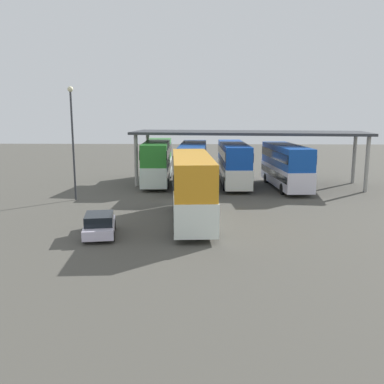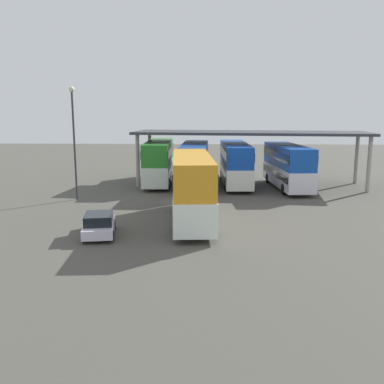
{
  "view_description": "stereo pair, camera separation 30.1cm",
  "coord_description": "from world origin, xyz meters",
  "px_view_note": "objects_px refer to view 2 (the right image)",
  "views": [
    {
      "loc": [
        0.55,
        -25.16,
        7.18
      ],
      "look_at": [
        -0.21,
        2.16,
        2.0
      ],
      "focal_mm": 39.95,
      "sensor_mm": 36.0,
      "label": 1
    },
    {
      "loc": [
        0.85,
        -25.15,
        7.18
      ],
      "look_at": [
        -0.21,
        2.16,
        2.0
      ],
      "focal_mm": 39.95,
      "sensor_mm": 36.0,
      "label": 2
    }
  ],
  "objects_px": {
    "double_decker_main": "(192,186)",
    "double_decker_end_of_row": "(288,165)",
    "double_decker_far_right": "(235,162)",
    "parked_hatchback": "(99,224)",
    "double_decker_mid_row": "(195,164)",
    "double_decker_near_canopy": "(159,160)",
    "lamppost_tall": "(74,131)"
  },
  "relations": [
    {
      "from": "double_decker_end_of_row",
      "to": "lamppost_tall",
      "type": "xyz_separation_m",
      "value": [
        -18.23,
        -5.97,
        3.38
      ]
    },
    {
      "from": "parked_hatchback",
      "to": "double_decker_near_canopy",
      "type": "xyz_separation_m",
      "value": [
        1.38,
        18.81,
        1.65
      ]
    },
    {
      "from": "double_decker_main",
      "to": "lamppost_tall",
      "type": "relative_size",
      "value": 1.15
    },
    {
      "from": "parked_hatchback",
      "to": "lamppost_tall",
      "type": "bearing_deg",
      "value": 13.57
    },
    {
      "from": "double_decker_main",
      "to": "double_decker_far_right",
      "type": "relative_size",
      "value": 0.93
    },
    {
      "from": "parked_hatchback",
      "to": "double_decker_mid_row",
      "type": "bearing_deg",
      "value": -27.32
    },
    {
      "from": "double_decker_mid_row",
      "to": "double_decker_end_of_row",
      "type": "bearing_deg",
      "value": -89.7
    },
    {
      "from": "double_decker_far_right",
      "to": "double_decker_end_of_row",
      "type": "xyz_separation_m",
      "value": [
        4.78,
        -1.96,
        -0.01
      ]
    },
    {
      "from": "double_decker_far_right",
      "to": "lamppost_tall",
      "type": "distance_m",
      "value": 15.97
    },
    {
      "from": "double_decker_end_of_row",
      "to": "parked_hatchback",
      "type": "bearing_deg",
      "value": 134.61
    },
    {
      "from": "double_decker_main",
      "to": "double_decker_near_canopy",
      "type": "xyz_separation_m",
      "value": [
        -3.92,
        15.39,
        -0.08
      ]
    },
    {
      "from": "double_decker_near_canopy",
      "to": "double_decker_far_right",
      "type": "bearing_deg",
      "value": -97.18
    },
    {
      "from": "double_decker_near_canopy",
      "to": "double_decker_mid_row",
      "type": "height_order",
      "value": "double_decker_near_canopy"
    },
    {
      "from": "double_decker_main",
      "to": "double_decker_end_of_row",
      "type": "xyz_separation_m",
      "value": [
        8.47,
        12.75,
        -0.15
      ]
    },
    {
      "from": "double_decker_mid_row",
      "to": "double_decker_far_right",
      "type": "height_order",
      "value": "double_decker_mid_row"
    },
    {
      "from": "double_decker_main",
      "to": "lamppost_tall",
      "type": "xyz_separation_m",
      "value": [
        -9.76,
        6.78,
        3.22
      ]
    },
    {
      "from": "double_decker_near_canopy",
      "to": "double_decker_end_of_row",
      "type": "distance_m",
      "value": 12.67
    },
    {
      "from": "parked_hatchback",
      "to": "double_decker_end_of_row",
      "type": "bearing_deg",
      "value": -50.48
    },
    {
      "from": "double_decker_near_canopy",
      "to": "double_decker_far_right",
      "type": "relative_size",
      "value": 0.98
    },
    {
      "from": "parked_hatchback",
      "to": "double_decker_near_canopy",
      "type": "height_order",
      "value": "double_decker_near_canopy"
    },
    {
      "from": "double_decker_near_canopy",
      "to": "lamppost_tall",
      "type": "distance_m",
      "value": 10.92
    },
    {
      "from": "double_decker_far_right",
      "to": "double_decker_end_of_row",
      "type": "bearing_deg",
      "value": -113.85
    },
    {
      "from": "double_decker_main",
      "to": "double_decker_near_canopy",
      "type": "bearing_deg",
      "value": 9.91
    },
    {
      "from": "double_decker_main",
      "to": "lamppost_tall",
      "type": "height_order",
      "value": "lamppost_tall"
    },
    {
      "from": "double_decker_main",
      "to": "double_decker_far_right",
      "type": "height_order",
      "value": "double_decker_main"
    },
    {
      "from": "double_decker_far_right",
      "to": "double_decker_end_of_row",
      "type": "distance_m",
      "value": 5.17
    },
    {
      "from": "double_decker_main",
      "to": "double_decker_far_right",
      "type": "distance_m",
      "value": 15.17
    },
    {
      "from": "double_decker_mid_row",
      "to": "double_decker_end_of_row",
      "type": "height_order",
      "value": "double_decker_mid_row"
    },
    {
      "from": "double_decker_near_canopy",
      "to": "double_decker_end_of_row",
      "type": "bearing_deg",
      "value": -104.11
    },
    {
      "from": "double_decker_main",
      "to": "lamppost_tall",
      "type": "bearing_deg",
      "value": 50.84
    },
    {
      "from": "double_decker_mid_row",
      "to": "double_decker_end_of_row",
      "type": "xyz_separation_m",
      "value": [
        8.72,
        -0.09,
        -0.05
      ]
    },
    {
      "from": "double_decker_far_right",
      "to": "lamppost_tall",
      "type": "relative_size",
      "value": 1.24
    }
  ]
}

